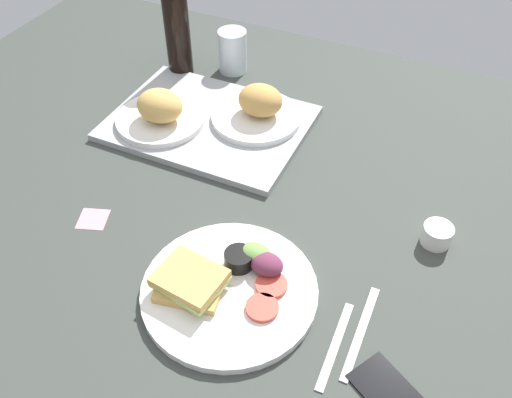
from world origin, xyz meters
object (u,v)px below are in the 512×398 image
serving_tray (209,123)px  drinking_glass (233,51)px  soda_bottle (177,31)px  sticky_note (93,219)px  espresso_cup (437,235)px  bread_plate_far (258,108)px  fork (335,345)px  knife (361,332)px  bread_plate_near (160,112)px  plate_with_salad (227,285)px

serving_tray → drinking_glass: bearing=103.4°
soda_bottle → sticky_note: size_ratio=4.28×
soda_bottle → espresso_cup: (73.81, -31.90, -9.97)cm
espresso_cup → serving_tray: bearing=165.7°
bread_plate_far → soda_bottle: soda_bottle is taller
fork → sticky_note: size_ratio=3.04×
fork → knife: same height
knife → drinking_glass: bearing=39.9°
serving_tray → drinking_glass: (-5.85, 24.64, 4.80)cm
serving_tray → bread_plate_near: size_ratio=2.17×
espresso_cup → sticky_note: (-62.49, -22.22, -1.94)cm
plate_with_salad → soda_bottle: size_ratio=1.28×
bread_plate_near → sticky_note: size_ratio=3.71×
sticky_note → bread_plate_far: bearing=68.3°
bread_plate_far → espresso_cup: bread_plate_far is taller
fork → sticky_note: bearing=80.9°
serving_tray → plate_with_salad: plate_with_salad is taller
soda_bottle → fork: bearing=-43.6°
drinking_glass → fork: drinking_glass is taller
serving_tray → plate_with_salad: bearing=-58.0°
soda_bottle → knife: size_ratio=1.26×
knife → sticky_note: (-55.53, 2.70, -0.19)cm
espresso_cup → fork: espresso_cup is taller
bread_plate_far → fork: bread_plate_far is taller
fork → knife: (3.00, 4.00, 0.00)cm
bread_plate_far → soda_bottle: bearing=156.6°
drinking_glass → sticky_note: bearing=-90.5°
plate_with_salad → fork: (20.65, -2.40, -1.37)cm
serving_tray → fork: size_ratio=2.65×
serving_tray → bread_plate_far: bread_plate_far is taller
espresso_cup → fork: bearing=-109.0°
serving_tray → fork: bearing=-43.1°
sticky_note → serving_tray: bearing=80.0°
espresso_cup → bread_plate_far: bearing=156.7°
bread_plate_far → espresso_cup: 49.90cm
bread_plate_near → soda_bottle: bearing=109.6°
bread_plate_far → sticky_note: bread_plate_far is taller
serving_tray → bread_plate_far: size_ratio=2.14×
plate_with_salad → espresso_cup: plate_with_salad is taller
drinking_glass → knife: drinking_glass is taller
drinking_glass → knife: bearing=-49.3°
plate_with_salad → sticky_note: size_ratio=5.47×
bread_plate_near → knife: (58.66, -33.79, -4.42)cm
bread_plate_far → knife: bread_plate_far is taller
bread_plate_near → drinking_glass: 30.25cm
serving_tray → bread_plate_far: bearing=28.1°
drinking_glass → fork: 85.59cm
plate_with_salad → drinking_glass: 72.62cm
bread_plate_near → plate_with_salad: (35.02, -35.39, -3.05)cm
bread_plate_far → sticky_note: size_ratio=3.76×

